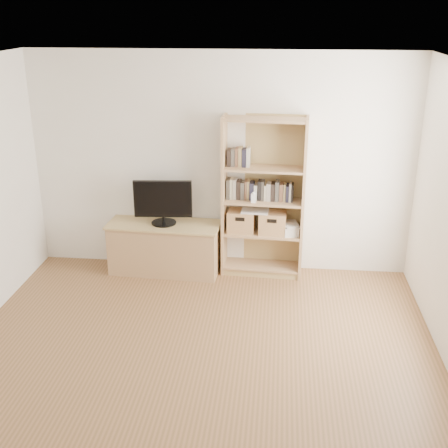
# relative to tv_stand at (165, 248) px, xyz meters

# --- Properties ---
(floor) EXTENTS (4.50, 5.00, 0.01)m
(floor) POSITION_rel_tv_stand_xyz_m (0.65, -2.26, -0.30)
(floor) COLOR brown
(floor) RESTS_ON ground
(back_wall) EXTENTS (4.50, 0.02, 2.60)m
(back_wall) POSITION_rel_tv_stand_xyz_m (0.65, 0.24, 1.00)
(back_wall) COLOR white
(back_wall) RESTS_ON floor
(ceiling) EXTENTS (4.50, 5.00, 0.01)m
(ceiling) POSITION_rel_tv_stand_xyz_m (0.65, -2.26, 2.30)
(ceiling) COLOR white
(ceiling) RESTS_ON back_wall
(tv_stand) EXTENTS (1.33, 0.56, 0.60)m
(tv_stand) POSITION_rel_tv_stand_xyz_m (0.00, 0.00, 0.00)
(tv_stand) COLOR #A78256
(tv_stand) RESTS_ON floor
(bookshelf) EXTENTS (0.97, 0.39, 1.91)m
(bookshelf) POSITION_rel_tv_stand_xyz_m (1.17, 0.07, 0.66)
(bookshelf) COLOR #A78256
(bookshelf) RESTS_ON floor
(television) EXTENTS (0.68, 0.10, 0.54)m
(television) POSITION_rel_tv_stand_xyz_m (0.00, 0.00, 0.59)
(television) COLOR black
(television) RESTS_ON tv_stand
(books_row_mid) EXTENTS (0.85, 0.21, 0.23)m
(books_row_mid) POSITION_rel_tv_stand_xyz_m (1.17, 0.10, 0.75)
(books_row_mid) COLOR #403B34
(books_row_mid) RESTS_ON bookshelf
(books_row_upper) EXTENTS (0.41, 0.17, 0.21)m
(books_row_upper) POSITION_rel_tv_stand_xyz_m (0.96, 0.11, 1.13)
(books_row_upper) COLOR #403B34
(books_row_upper) RESTS_ON bookshelf
(baby_monitor) EXTENTS (0.06, 0.04, 0.11)m
(baby_monitor) POSITION_rel_tv_stand_xyz_m (1.06, -0.03, 0.69)
(baby_monitor) COLOR white
(baby_monitor) RESTS_ON bookshelf
(basket_left) EXTENTS (0.33, 0.28, 0.26)m
(basket_left) POSITION_rel_tv_stand_xyz_m (0.92, 0.08, 0.36)
(basket_left) COLOR #AA7E4C
(basket_left) RESTS_ON bookshelf
(basket_right) EXTENTS (0.33, 0.27, 0.26)m
(basket_right) POSITION_rel_tv_stand_xyz_m (1.29, 0.06, 0.36)
(basket_right) COLOR #AA7E4C
(basket_right) RESTS_ON bookshelf
(laptop) EXTENTS (0.32, 0.23, 0.02)m
(laptop) POSITION_rel_tv_stand_xyz_m (1.08, 0.06, 0.50)
(laptop) COLOR silver
(laptop) RESTS_ON basket_left
(magazine_stack) EXTENTS (0.20, 0.26, 0.11)m
(magazine_stack) POSITION_rel_tv_stand_xyz_m (1.50, 0.05, 0.29)
(magazine_stack) COLOR beige
(magazine_stack) RESTS_ON bookshelf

